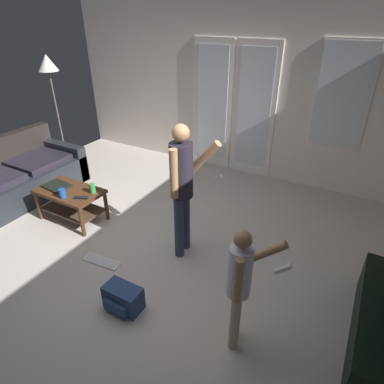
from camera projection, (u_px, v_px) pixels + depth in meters
ground_plane at (138, 247)px, 3.91m from camera, size 5.99×5.25×0.02m
wall_back_with_doors at (234, 90)px, 5.19m from camera, size 5.99×0.09×2.76m
leather_couch at (14, 180)px, 4.80m from camera, size 0.93×1.92×0.84m
coffee_table at (71, 198)px, 4.27m from camera, size 0.86×0.50×0.44m
person_adult at (182, 182)px, 3.39m from camera, size 0.49×0.44×1.53m
person_child at (240, 281)px, 2.47m from camera, size 0.42×0.39×1.14m
floor_lamp at (49, 71)px, 5.23m from camera, size 0.32×0.32×1.86m
backpack at (123, 298)px, 3.05m from camera, size 0.36×0.24×0.24m
loose_keyboard at (102, 261)px, 3.66m from camera, size 0.45×0.17×0.02m
laptop_closed at (57, 186)px, 4.28m from camera, size 0.36×0.29×0.03m
cup_near_edge at (62, 193)px, 4.02m from camera, size 0.08×0.08×0.11m
cup_by_laptop at (92, 188)px, 4.12m from camera, size 0.07×0.07×0.12m
tv_remote_black at (81, 198)px, 4.02m from camera, size 0.18×0.12×0.02m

